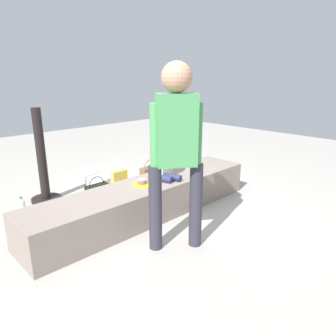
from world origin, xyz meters
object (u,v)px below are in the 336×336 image
at_px(child_seated, 163,161).
at_px(adult_standing, 176,142).
at_px(cake_box_white, 102,180).
at_px(handbag_brown_canvas, 150,174).
at_px(party_cup_red, 121,179).
at_px(gift_bag, 119,181).
at_px(cake_plate, 142,183).
at_px(handbag_black_leather, 97,193).
at_px(water_bottle_near_gift, 22,207).

distance_m(child_seated, adult_standing, 0.93).
xyz_separation_m(cake_box_white, handbag_brown_canvas, (0.59, -0.39, 0.06)).
bearing_deg(cake_box_white, party_cup_red, -29.89).
bearing_deg(gift_bag, handbag_brown_canvas, 1.11).
distance_m(cake_plate, gift_bag, 0.92).
bearing_deg(adult_standing, handbag_black_leather, 87.81).
height_order(water_bottle_near_gift, cake_box_white, water_bottle_near_gift).
xyz_separation_m(adult_standing, handbag_brown_canvas, (1.04, 1.54, -0.87)).
xyz_separation_m(adult_standing, water_bottle_near_gift, (-0.77, 1.67, -0.89)).
relative_size(gift_bag, handbag_brown_canvas, 0.98).
distance_m(cake_plate, water_bottle_near_gift, 1.40).
bearing_deg(handbag_brown_canvas, adult_standing, -123.91).
bearing_deg(cake_box_white, gift_bag, -86.49).
relative_size(adult_standing, gift_bag, 4.87).
distance_m(gift_bag, handbag_black_leather, 0.43).
relative_size(gift_bag, party_cup_red, 2.83).
xyz_separation_m(water_bottle_near_gift, party_cup_red, (1.45, 0.12, -0.04)).
xyz_separation_m(party_cup_red, handbag_black_leather, (-0.63, -0.36, 0.06)).
xyz_separation_m(child_seated, handbag_black_leather, (-0.44, 0.73, -0.48)).
xyz_separation_m(child_seated, party_cup_red, (0.19, 1.10, -0.54)).
bearing_deg(cake_box_white, water_bottle_near_gift, -168.04).
relative_size(child_seated, cake_box_white, 1.46).
bearing_deg(gift_bag, handbag_black_leather, -165.73).
distance_m(adult_standing, water_bottle_near_gift, 2.04).
height_order(adult_standing, cake_plate, adult_standing).
relative_size(cake_plate, handbag_black_leather, 0.68).
bearing_deg(child_seated, cake_plate, -179.90).
bearing_deg(handbag_brown_canvas, cake_plate, -135.25).
height_order(gift_bag, handbag_brown_canvas, handbag_brown_canvas).
distance_m(adult_standing, handbag_brown_canvas, 2.05).
distance_m(child_seated, party_cup_red, 1.24).
bearing_deg(gift_bag, party_cup_red, 50.16).
height_order(handbag_black_leather, handbag_brown_canvas, handbag_brown_canvas).
relative_size(cake_box_white, handbag_black_leather, 1.00).
bearing_deg(cake_plate, handbag_black_leather, 99.56).
bearing_deg(adult_standing, gift_bag, 73.05).
bearing_deg(cake_box_white, child_seated, -87.79).
xyz_separation_m(child_seated, cake_plate, (-0.31, -0.00, -0.19)).
distance_m(cake_box_white, handbag_brown_canvas, 0.71).
distance_m(cake_box_white, handbag_black_leather, 0.64).
distance_m(party_cup_red, handbag_brown_canvas, 0.44).
xyz_separation_m(gift_bag, party_cup_red, (0.22, 0.26, -0.09)).
relative_size(cake_box_white, handbag_brown_canvas, 0.97).
xyz_separation_m(gift_bag, handbag_brown_canvas, (0.57, 0.01, -0.03)).
distance_m(gift_bag, water_bottle_near_gift, 1.25).
xyz_separation_m(cake_box_white, handbag_black_leather, (-0.39, -0.50, 0.06)).
bearing_deg(adult_standing, cake_plate, 75.53).
height_order(child_seated, handbag_brown_canvas, child_seated).
height_order(child_seated, gift_bag, child_seated).
bearing_deg(party_cup_red, cake_box_white, 150.11).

